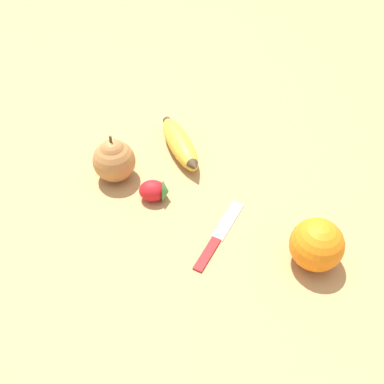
% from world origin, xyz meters
% --- Properties ---
extents(ground_plane, '(3.00, 3.00, 0.00)m').
position_xyz_m(ground_plane, '(0.00, 0.00, 0.00)').
color(ground_plane, tan).
extents(banana, '(0.12, 0.18, 0.04)m').
position_xyz_m(banana, '(0.05, -0.18, 0.02)').
color(banana, gold).
rests_on(banana, ground_plane).
extents(orange, '(0.09, 0.09, 0.09)m').
position_xyz_m(orange, '(-0.21, 0.06, 0.04)').
color(orange, orange).
rests_on(orange, ground_plane).
extents(pear, '(0.08, 0.08, 0.10)m').
position_xyz_m(pear, '(0.16, -0.09, 0.05)').
color(pear, '#B2753D').
rests_on(pear, ground_plane).
extents(strawberry, '(0.06, 0.05, 0.04)m').
position_xyz_m(strawberry, '(0.08, -0.04, 0.02)').
color(strawberry, red).
rests_on(strawberry, ground_plane).
extents(paring_knife, '(0.07, 0.17, 0.01)m').
position_xyz_m(paring_knife, '(-0.05, 0.04, 0.00)').
color(paring_knife, silver).
rests_on(paring_knife, ground_plane).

